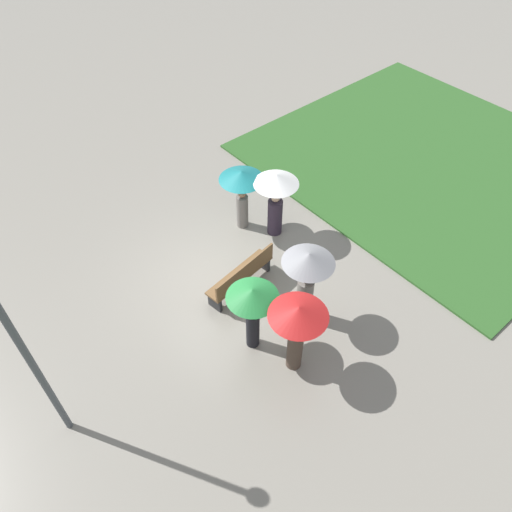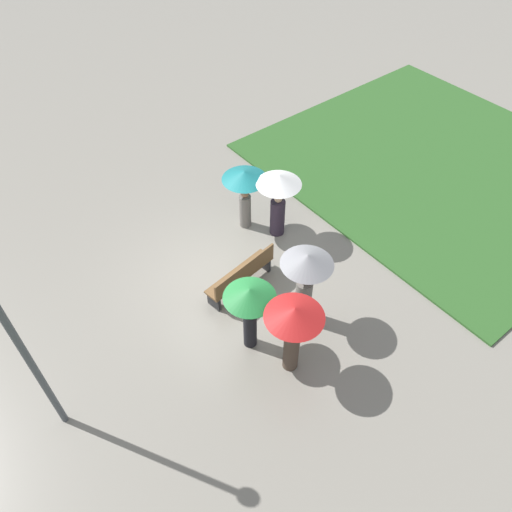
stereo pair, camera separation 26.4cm
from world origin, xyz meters
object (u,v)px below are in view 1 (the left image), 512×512
object	(u,v)px
crowd_person_green	(253,303)
crowd_person_teal	(242,184)
park_bench	(242,275)
lamp_post	(21,346)
crowd_person_white	(276,191)
crowd_person_grey	(307,272)
crowd_person_red	(298,322)

from	to	relation	value
crowd_person_green	crowd_person_teal	bearing A→B (deg)	77.78
park_bench	lamp_post	size ratio (longest dim) A/B	0.45
lamp_post	crowd_person_teal	world-z (taller)	lamp_post
crowd_person_white	crowd_person_grey	bearing A→B (deg)	-81.99
crowd_person_red	crowd_person_white	bearing A→B (deg)	26.31
crowd_person_teal	crowd_person_grey	distance (m)	3.29
lamp_post	crowd_person_white	distance (m)	6.83
crowd_person_teal	crowd_person_red	world-z (taller)	crowd_person_red
lamp_post	crowd_person_grey	xyz separation A→B (m)	(-5.20, 0.98, -1.30)
crowd_person_red	crowd_person_white	xyz separation A→B (m)	(-2.37, -3.23, -0.12)
crowd_person_red	park_bench	bearing A→B (deg)	50.49
lamp_post	crowd_person_white	world-z (taller)	lamp_post
lamp_post	crowd_person_red	xyz separation A→B (m)	(-4.16, 1.78, -1.26)
crowd_person_teal	crowd_person_green	xyz separation A→B (m)	(2.20, 3.03, 0.03)
crowd_person_red	crowd_person_grey	world-z (taller)	crowd_person_grey
crowd_person_teal	crowd_person_white	world-z (taller)	crowd_person_white
crowd_person_teal	crowd_person_green	world-z (taller)	crowd_person_green
crowd_person_teal	crowd_person_red	size ratio (longest dim) A/B	0.92
crowd_person_teal	crowd_person_green	size ratio (longest dim) A/B	0.98
crowd_person_grey	crowd_person_green	bearing A→B (deg)	-48.15
crowd_person_grey	lamp_post	bearing A→B (deg)	-52.68
lamp_post	crowd_person_teal	distance (m)	6.58
crowd_person_green	crowd_person_grey	distance (m)	1.36
park_bench	lamp_post	bearing A→B (deg)	-1.74
crowd_person_white	lamp_post	bearing A→B (deg)	-130.86
crowd_person_teal	crowd_person_green	distance (m)	3.74
lamp_post	crowd_person_green	bearing A→B (deg)	167.77
lamp_post	crowd_person_green	distance (m)	4.16
park_bench	crowd_person_grey	distance (m)	1.84
park_bench	crowd_person_teal	size ratio (longest dim) A/B	1.08
lamp_post	crowd_person_white	size ratio (longest dim) A/B	2.26
crowd_person_green	park_bench	bearing A→B (deg)	82.91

